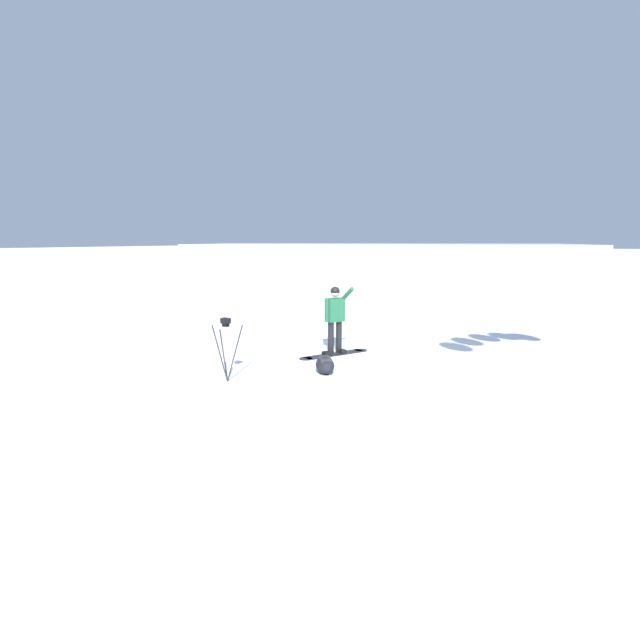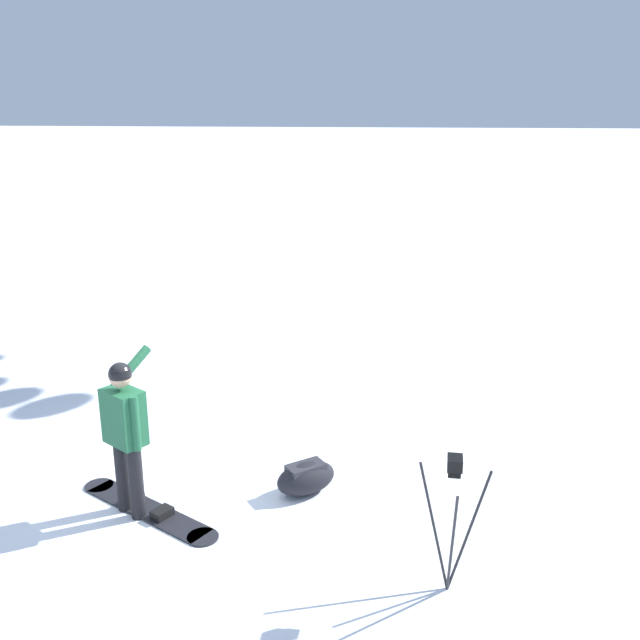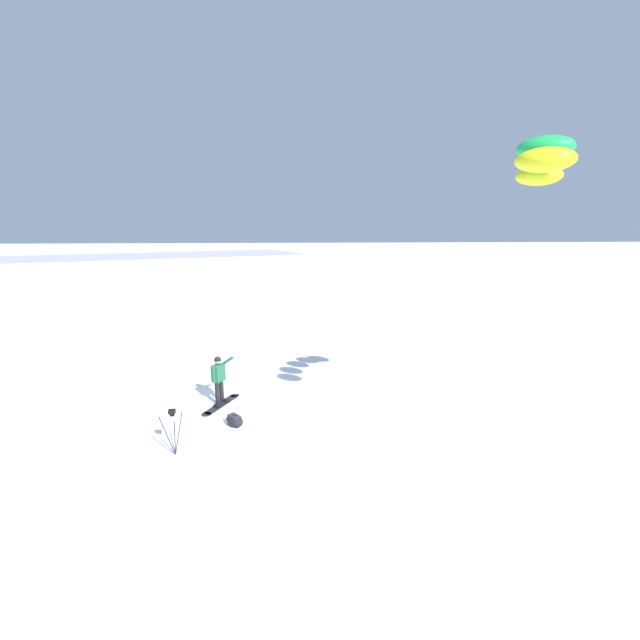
% 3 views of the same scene
% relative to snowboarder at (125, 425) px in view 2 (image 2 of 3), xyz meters
% --- Properties ---
extents(ground_plane, '(300.00, 300.00, 0.00)m').
position_rel_snowboarder_xyz_m(ground_plane, '(-0.25, -0.32, -0.95)').
color(ground_plane, white).
extents(snowboarder, '(0.48, 0.74, 1.61)m').
position_rel_snowboarder_xyz_m(snowboarder, '(0.00, 0.00, 0.00)').
color(snowboarder, black).
rests_on(snowboarder, ground_plane).
extents(snowboard, '(1.69, 1.00, 0.10)m').
position_rel_snowboarder_xyz_m(snowboard, '(-0.13, -0.05, -0.93)').
color(snowboard, black).
rests_on(snowboard, ground_plane).
extents(gear_bag_large, '(0.73, 0.70, 0.33)m').
position_rel_snowboarder_xyz_m(gear_bag_large, '(-1.63, -0.66, -0.78)').
color(gear_bag_large, black).
rests_on(gear_bag_large, ground_plane).
extents(camera_tripod, '(0.60, 0.52, 1.23)m').
position_rel_snowboarder_xyz_m(camera_tripod, '(-3.08, 0.65, -0.07)').
color(camera_tripod, '#262628').
rests_on(camera_tripod, ground_plane).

